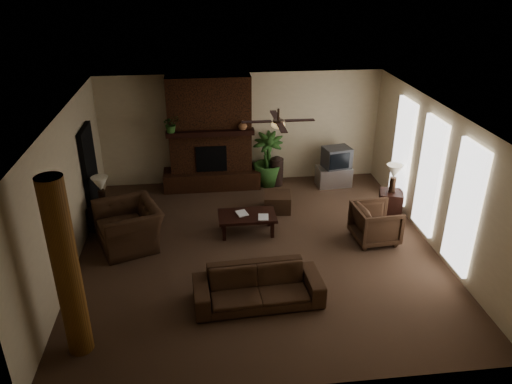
{
  "coord_description": "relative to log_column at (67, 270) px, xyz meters",
  "views": [
    {
      "loc": [
        -1.02,
        -8.3,
        5.27
      ],
      "look_at": [
        0.0,
        0.4,
        1.1
      ],
      "focal_mm": 34.52,
      "sensor_mm": 36.0,
      "label": 1
    }
  ],
  "objects": [
    {
      "name": "mantel_plant",
      "position": [
        1.24,
        5.32,
        0.32
      ],
      "size": [
        0.49,
        0.52,
        0.33
      ],
      "primitive_type": "imported",
      "rotation": [
        0.0,
        0.0,
        0.31
      ],
      "color": "#2D5522",
      "rests_on": "fireplace"
    },
    {
      "name": "lamp_left",
      "position": [
        -0.2,
        3.68,
        -0.4
      ],
      "size": [
        0.46,
        0.46,
        0.65
      ],
      "color": "#312116",
      "rests_on": "side_table_left"
    },
    {
      "name": "ottoman",
      "position": [
        3.59,
        4.09,
        -1.2
      ],
      "size": [
        0.67,
        0.67,
        0.4
      ],
      "primitive_type": "cube",
      "rotation": [
        0.0,
        0.0,
        -0.13
      ],
      "color": "#3C281A",
      "rests_on": "ground"
    },
    {
      "name": "side_table_left",
      "position": [
        -0.2,
        3.66,
        -1.12
      ],
      "size": [
        0.65,
        0.65,
        0.55
      ],
      "primitive_type": "cube",
      "rotation": [
        0.0,
        0.0,
        -0.37
      ],
      "color": "black",
      "rests_on": "ground"
    },
    {
      "name": "lamp_right",
      "position": [
        6.1,
        3.6,
        -0.4
      ],
      "size": [
        0.43,
        0.43,
        0.65
      ],
      "color": "#312116",
      "rests_on": "side_table_right"
    },
    {
      "name": "tv_stand",
      "position": [
        5.23,
        5.28,
        -1.15
      ],
      "size": [
        0.88,
        0.55,
        0.5
      ],
      "primitive_type": "cube",
      "rotation": [
        0.0,
        0.0,
        0.06
      ],
      "color": "#B6B6B8",
      "rests_on": "ground"
    },
    {
      "name": "ceiling_fan",
      "position": [
        3.35,
        2.7,
        1.13
      ],
      "size": [
        1.35,
        1.35,
        0.37
      ],
      "color": "#312116",
      "rests_on": "ceiling"
    },
    {
      "name": "book_b",
      "position": [
        3.02,
        2.97,
        -0.82
      ],
      "size": [
        0.21,
        0.05,
        0.29
      ],
      "primitive_type": "imported",
      "rotation": [
        0.0,
        0.0,
        -0.13
      ],
      "color": "#999999",
      "rests_on": "coffee_table"
    },
    {
      "name": "coffee_table",
      "position": [
        2.8,
        3.13,
        -1.03
      ],
      "size": [
        1.2,
        0.7,
        0.43
      ],
      "color": "black",
      "rests_on": "ground"
    },
    {
      "name": "doorway",
      "position": [
        -0.49,
        4.2,
        -0.35
      ],
      "size": [
        0.1,
        1.0,
        2.1
      ],
      "primitive_type": "cube",
      "color": "black",
      "rests_on": "ground"
    },
    {
      "name": "sofa",
      "position": [
        2.75,
        0.79,
        -0.98
      ],
      "size": [
        2.18,
        0.74,
        0.84
      ],
      "primitive_type": "imported",
      "rotation": [
        0.0,
        0.0,
        0.05
      ],
      "color": "#3C281A",
      "rests_on": "ground"
    },
    {
      "name": "fireplace",
      "position": [
        2.15,
        5.62,
        -0.24
      ],
      "size": [
        2.4,
        0.7,
        2.8
      ],
      "color": "#412111",
      "rests_on": "ground"
    },
    {
      "name": "armchair_left",
      "position": [
        0.4,
        2.94,
        -0.83
      ],
      "size": [
        1.27,
        1.53,
        1.15
      ],
      "primitive_type": "imported",
      "rotation": [
        0.0,
        0.0,
        -1.2
      ],
      "color": "#3C281A",
      "rests_on": "ground"
    },
    {
      "name": "log_column",
      "position": [
        0.0,
        0.0,
        0.0
      ],
      "size": [
        0.36,
        0.36,
        2.8
      ],
      "primitive_type": "cylinder",
      "color": "brown",
      "rests_on": "ground"
    },
    {
      "name": "mantel_vase",
      "position": [
        2.92,
        5.33,
        0.27
      ],
      "size": [
        0.28,
        0.29,
        0.22
      ],
      "primitive_type": "imported",
      "rotation": [
        0.0,
        0.0,
        -0.33
      ],
      "color": "brown",
      "rests_on": "fireplace"
    },
    {
      "name": "floor_vase",
      "position": [
        3.8,
        5.5,
        -0.97
      ],
      "size": [
        0.34,
        0.34,
        0.77
      ],
      "color": "black",
      "rests_on": "ground"
    },
    {
      "name": "windows",
      "position": [
        6.4,
        2.6,
        -0.05
      ],
      "size": [
        0.08,
        3.65,
        2.35
      ],
      "color": "white",
      "rests_on": "ground"
    },
    {
      "name": "armchair_right",
      "position": [
        5.37,
        2.51,
        -0.96
      ],
      "size": [
        0.86,
        0.91,
        0.87
      ],
      "primitive_type": "imported",
      "rotation": [
        0.0,
        0.0,
        1.65
      ],
      "color": "#3C281A",
      "rests_on": "ground"
    },
    {
      "name": "floor_plant",
      "position": [
        3.57,
        5.55,
        -1.02
      ],
      "size": [
        1.04,
        1.5,
        0.76
      ],
      "primitive_type": "imported",
      "rotation": [
        0.0,
        0.0,
        -0.22
      ],
      "color": "#2D5522",
      "rests_on": "ground"
    },
    {
      "name": "book_a",
      "position": [
        2.59,
        3.14,
        -0.83
      ],
      "size": [
        0.22,
        0.08,
        0.29
      ],
      "primitive_type": "imported",
      "rotation": [
        0.0,
        0.0,
        0.26
      ],
      "color": "#999999",
      "rests_on": "coffee_table"
    },
    {
      "name": "side_table_right",
      "position": [
        6.1,
        3.6,
        -1.12
      ],
      "size": [
        0.63,
        0.63,
        0.55
      ],
      "primitive_type": "cube",
      "rotation": [
        0.0,
        0.0,
        -0.32
      ],
      "color": "black",
      "rests_on": "ground"
    },
    {
      "name": "tv",
      "position": [
        5.28,
        5.27,
        -0.64
      ],
      "size": [
        0.73,
        0.63,
        0.52
      ],
      "color": "#39393B",
      "rests_on": "tv_stand"
    },
    {
      "name": "room_shell",
      "position": [
        2.95,
        2.4,
        0.0
      ],
      "size": [
        7.0,
        7.0,
        7.0
      ],
      "color": "#4A3425",
      "rests_on": "ground"
    }
  ]
}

